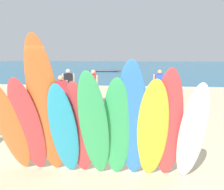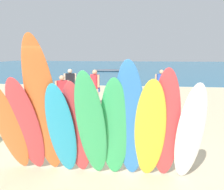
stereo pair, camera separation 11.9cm
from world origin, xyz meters
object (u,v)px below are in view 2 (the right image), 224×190
object	(u,v)px
surfboard_green_6	(114,130)
surfboard_yellow_8	(150,132)
surfboard_teal_3	(62,131)
surfboard_blue_7	(130,123)
surfboard_red_9	(166,127)
beachgoer_photographing	(62,91)
surfboard_green_5	(92,128)
surfboard_white_10	(190,135)
beach_chair_striped	(24,118)
surfboard_red_1	(27,128)
beachgoer_strolling	(95,85)
beachgoer_near_rack	(37,89)
surfboard_orange_2	(44,111)
beachgoer_midbeach	(70,83)
surfboard_rack	(101,140)
surfboard_orange_0	(9,129)
distant_boat	(108,70)
surfboard_red_4	(77,130)
beach_chair_red	(18,109)
beachgoer_by_water	(161,84)

from	to	relation	value
surfboard_green_6	surfboard_yellow_8	world-z (taller)	surfboard_green_6
surfboard_teal_3	surfboard_blue_7	bearing A→B (deg)	1.70
surfboard_red_9	beachgoer_photographing	xyz separation A→B (m)	(-3.45, 4.80, -0.23)
surfboard_green_5	surfboard_white_10	world-z (taller)	surfboard_green_5
beachgoer_photographing	beach_chair_striped	distance (m)	2.35
surfboard_red_1	beachgoer_strolling	size ratio (longest dim) A/B	1.34
surfboard_blue_7	beachgoer_strolling	world-z (taller)	surfboard_blue_7
beachgoer_near_rack	beach_chair_striped	bearing A→B (deg)	23.97
surfboard_green_5	surfboard_blue_7	world-z (taller)	surfboard_blue_7
surfboard_teal_3	surfboard_red_1	bearing A→B (deg)	-178.80
surfboard_orange_2	surfboard_yellow_8	world-z (taller)	surfboard_orange_2
surfboard_white_10	beachgoer_midbeach	bearing A→B (deg)	115.10
surfboard_rack	surfboard_green_5	size ratio (longest dim) A/B	1.60
surfboard_red_9	surfboard_yellow_8	bearing A→B (deg)	-171.27
surfboard_orange_0	beachgoer_midbeach	xyz separation A→B (m)	(-0.87, 7.11, -0.06)
surfboard_green_5	beachgoer_strolling	world-z (taller)	surfboard_green_5
surfboard_green_5	distant_boat	xyz separation A→B (m)	(-2.81, 24.27, -0.94)
surfboard_rack	surfboard_red_9	bearing A→B (deg)	-26.07
surfboard_blue_7	beachgoer_midbeach	xyz separation A→B (m)	(-3.17, 7.13, -0.25)
surfboard_green_5	surfboard_blue_7	xyz separation A→B (m)	(0.68, 0.10, 0.08)
surfboard_red_4	surfboard_yellow_8	distance (m)	1.35
surfboard_red_9	surfboard_white_10	world-z (taller)	surfboard_red_9
surfboard_blue_7	beachgoer_photographing	xyz separation A→B (m)	(-2.82, 4.85, -0.29)
surfboard_rack	surfboard_yellow_8	distance (m)	1.24
surfboard_yellow_8	beachgoer_strolling	xyz separation A→B (m)	(-2.16, 6.32, -0.07)
surfboard_red_4	beachgoer_photographing	distance (m)	5.12
beach_chair_striped	beachgoer_midbeach	bearing A→B (deg)	89.49
surfboard_blue_7	beach_chair_red	world-z (taller)	surfboard_blue_7
surfboard_orange_0	beachgoer_strolling	distance (m)	6.36
beach_chair_striped	surfboard_blue_7	bearing A→B (deg)	-36.81
surfboard_blue_7	surfboard_red_9	bearing A→B (deg)	9.43
surfboard_orange_0	surfboard_green_6	size ratio (longest dim) A/B	0.98
beachgoer_by_water	surfboard_green_5	bearing A→B (deg)	-106.68
beachgoer_photographing	distant_boat	world-z (taller)	beachgoer_photographing
surfboard_green_5	surfboard_white_10	xyz separation A→B (m)	(1.72, 0.10, -0.10)
surfboard_orange_2	beach_chair_red	xyz separation A→B (m)	(-2.47, 3.70, -0.93)
surfboard_green_6	beachgoer_midbeach	bearing A→B (deg)	108.08
surfboard_teal_3	surfboard_red_9	distance (m)	1.90
beachgoer_strolling	surfboard_rack	bearing A→B (deg)	-35.24
surfboard_red_9	beachgoer_strolling	world-z (taller)	surfboard_red_9
surfboard_rack	beachgoer_near_rack	bearing A→B (deg)	128.15
surfboard_teal_3	beachgoer_near_rack	bearing A→B (deg)	119.57
surfboard_orange_2	surfboard_red_4	world-z (taller)	surfboard_orange_2
beachgoer_photographing	surfboard_green_5	bearing A→B (deg)	-103.83
surfboard_rack	beachgoer_near_rack	size ratio (longest dim) A/B	2.21
surfboard_yellow_8	distant_boat	world-z (taller)	surfboard_yellow_8
surfboard_blue_7	surfboard_white_10	world-z (taller)	surfboard_blue_7
surfboard_green_6	distant_boat	xyz separation A→B (m)	(-3.21, 24.15, -0.87)
surfboard_white_10	beach_chair_striped	world-z (taller)	surfboard_white_10
surfboard_orange_0	surfboard_red_9	world-z (taller)	surfboard_red_9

